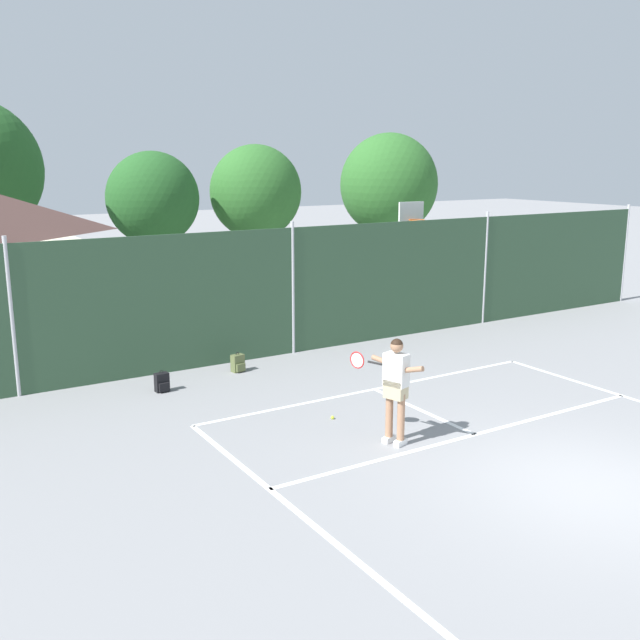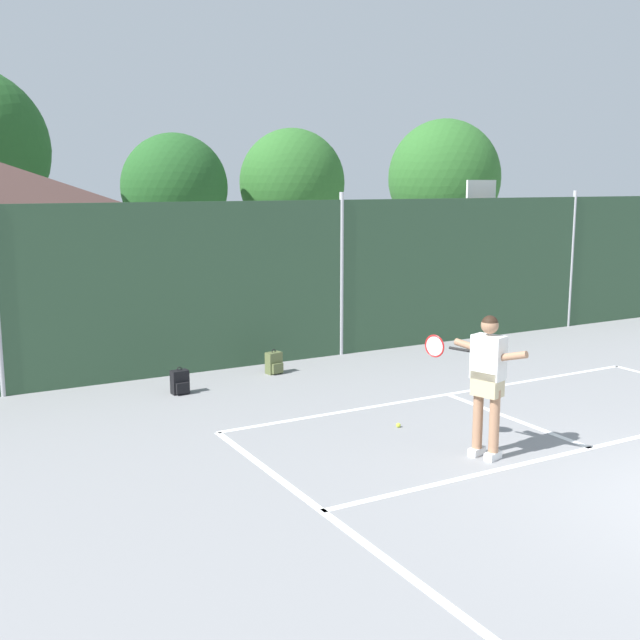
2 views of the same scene
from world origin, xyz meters
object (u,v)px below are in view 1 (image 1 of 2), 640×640
tennis_player (395,381)px  backpack_black (162,383)px  backpack_olive (238,364)px  tennis_ball (333,417)px  basketball_hoop (410,243)px

tennis_player → backpack_black: size_ratio=4.01×
tennis_player → backpack_olive: tennis_player is taller
backpack_black → tennis_ball: bearing=-56.5°
backpack_olive → tennis_ball: bearing=-87.3°
tennis_player → backpack_olive: bearing=94.8°
tennis_ball → backpack_olive: 3.76m
tennis_player → tennis_ball: bearing=99.7°
basketball_hoop → backpack_black: (-8.85, -2.91, -2.12)m
basketball_hoop → tennis_player: (-6.43, -7.71, -1.20)m
tennis_player → backpack_black: bearing=116.7°
tennis_ball → backpack_black: backpack_black is taller
backpack_black → backpack_olive: bearing=13.8°
basketball_hoop → backpack_olive: basketball_hoop is taller
backpack_black → backpack_olive: size_ratio=1.00×
tennis_ball → backpack_black: 3.92m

